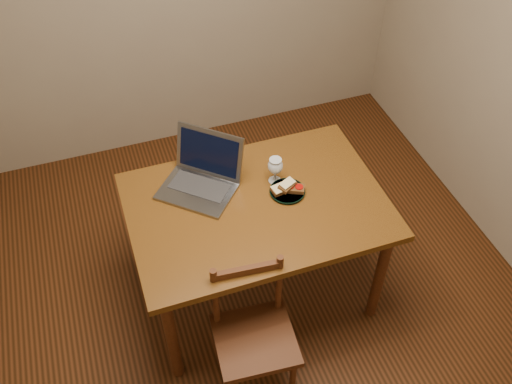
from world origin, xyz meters
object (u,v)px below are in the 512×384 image
object	(u,v)px
chair	(254,331)
milk_glass	(275,170)
table	(257,215)
laptop	(203,173)
plate	(287,191)

from	to	relation	value
chair	milk_glass	distance (m)	0.81
table	laptop	size ratio (longest dim) A/B	2.60
plate	laptop	world-z (taller)	laptop
chair	laptop	world-z (taller)	laptop
milk_glass	laptop	world-z (taller)	laptop
chair	laptop	xyz separation A→B (m)	(-0.02, 0.75, 0.37)
plate	milk_glass	world-z (taller)	milk_glass
table	plate	size ratio (longest dim) A/B	7.01
plate	laptop	size ratio (longest dim) A/B	0.37
table	chair	bearing A→B (deg)	-110.56
table	milk_glass	xyz separation A→B (m)	(0.14, 0.12, 0.16)
plate	chair	bearing A→B (deg)	-124.28
table	laptop	distance (m)	0.35
plate	laptop	xyz separation A→B (m)	(-0.39, 0.21, 0.06)
chair	plate	world-z (taller)	chair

